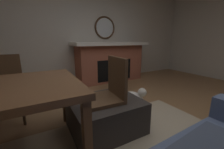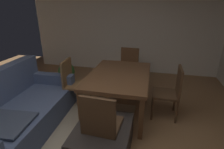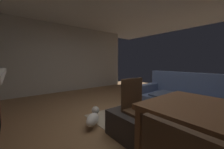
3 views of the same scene
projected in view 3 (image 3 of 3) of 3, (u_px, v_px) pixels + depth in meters
The scene contains 8 objects.
floor at pixel (132, 125), 2.49m from camera, with size 9.00×9.00×0.00m, color olive.
wall_left at pixel (65, 59), 5.30m from camera, with size 0.12×5.67×2.70m, color beige.
area_rug at pixel (162, 124), 2.50m from camera, with size 2.60×2.00×0.01m, color tan.
couch at pixel (188, 102), 2.83m from camera, with size 2.11×1.07×0.96m.
ottoman_coffee_table at pixel (139, 125), 2.06m from camera, with size 0.85×0.72×0.41m, color #2D2826.
tv_remote at pixel (134, 112), 2.01m from camera, with size 0.05×0.16×0.02m, color black.
dining_chair_west at pixel (137, 104), 2.08m from camera, with size 0.47×0.47×0.93m.
small_dog at pixel (93, 118), 2.40m from camera, with size 0.42×0.44×0.28m.
Camera 3 is at (1.64, -1.78, 1.19)m, focal length 20.76 mm.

